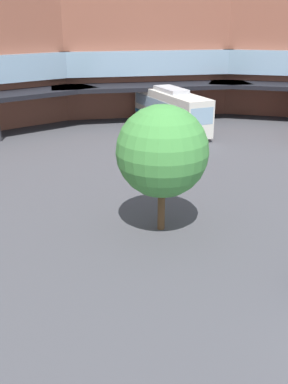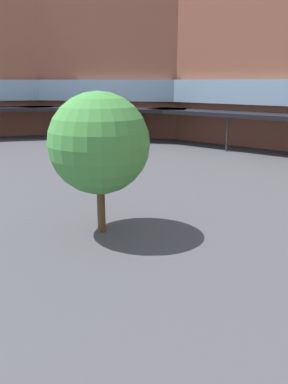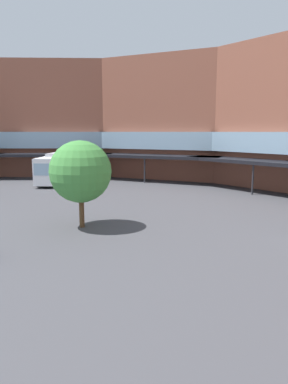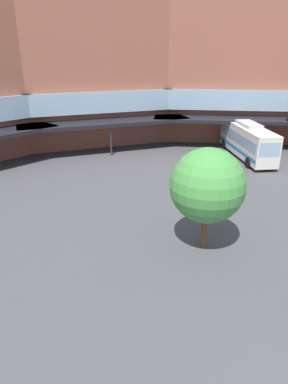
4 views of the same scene
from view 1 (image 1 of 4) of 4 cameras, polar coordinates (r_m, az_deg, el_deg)
name	(u,v)px [view 1 (image 1 of 4)]	position (r m, az deg, el deg)	size (l,w,h in m)	color
station_building	(32,44)	(30.62, -14.55, 18.35)	(86.72, 46.01, 17.41)	#93543F
bus_2	(171,109)	(41.02, 3.53, 10.87)	(4.96, 11.32, 3.93)	silver
plaza_tree	(162,152)	(20.40, 2.41, 5.32)	(4.39, 4.39, 6.23)	brown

